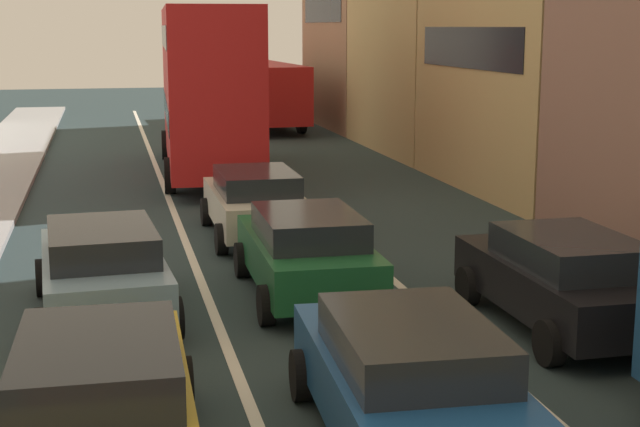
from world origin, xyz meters
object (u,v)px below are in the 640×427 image
(wagon_left_lane_second, at_px, (100,400))
(coupe_centre_lane_fourth, at_px, (256,201))
(sedan_left_lane_third, at_px, (102,268))
(sedan_right_lane_behind_truck, at_px, (564,278))
(hatchback_centre_lane_third, at_px, (307,251))
(sedan_centre_lane_second, at_px, (408,378))
(bus_mid_queue_primary, at_px, (207,83))
(bus_far_queue_secondary, at_px, (258,88))

(wagon_left_lane_second, bearing_deg, coupe_centre_lane_fourth, -16.05)
(sedan_left_lane_third, bearing_deg, sedan_right_lane_behind_truck, -111.32)
(sedan_left_lane_third, bearing_deg, wagon_left_lane_second, 176.09)
(hatchback_centre_lane_third, distance_m, coupe_centre_lane_fourth, 4.72)
(sedan_centre_lane_second, relative_size, sedan_right_lane_behind_truck, 1.02)
(sedan_centre_lane_second, relative_size, coupe_centre_lane_fourth, 1.02)
(sedan_right_lane_behind_truck, bearing_deg, bus_mid_queue_primary, 12.12)
(wagon_left_lane_second, height_order, coupe_centre_lane_fourth, same)
(wagon_left_lane_second, relative_size, sedan_left_lane_third, 0.98)
(sedan_centre_lane_second, height_order, coupe_centre_lane_fourth, same)
(sedan_centre_lane_second, height_order, bus_far_queue_secondary, bus_far_queue_secondary)
(sedan_left_lane_third, distance_m, coupe_centre_lane_fourth, 6.06)
(sedan_left_lane_third, height_order, coupe_centre_lane_fourth, same)
(sedan_right_lane_behind_truck, distance_m, bus_mid_queue_primary, 16.85)
(coupe_centre_lane_fourth, height_order, bus_mid_queue_primary, bus_mid_queue_primary)
(sedan_centre_lane_second, xyz_separation_m, hatchback_centre_lane_third, (0.17, 5.96, 0.00))
(wagon_left_lane_second, bearing_deg, sedan_right_lane_behind_truck, -63.19)
(sedan_right_lane_behind_truck, height_order, bus_far_queue_secondary, bus_far_queue_secondary)
(hatchback_centre_lane_third, distance_m, sedan_left_lane_third, 3.39)
(wagon_left_lane_second, distance_m, hatchback_centre_lane_third, 6.75)
(wagon_left_lane_second, height_order, bus_far_queue_secondary, bus_far_queue_secondary)
(hatchback_centre_lane_third, bearing_deg, sedan_centre_lane_second, 179.21)
(sedan_left_lane_third, xyz_separation_m, sedan_right_lane_behind_truck, (6.77, -2.17, 0.00))
(bus_mid_queue_primary, xyz_separation_m, bus_far_queue_secondary, (3.77, 13.79, -1.07))
(coupe_centre_lane_fourth, relative_size, sedan_right_lane_behind_truck, 1.00)
(sedan_left_lane_third, xyz_separation_m, bus_far_queue_secondary, (6.99, 27.97, 0.96))
(coupe_centre_lane_fourth, bearing_deg, wagon_left_lane_second, 162.94)
(sedan_right_lane_behind_truck, bearing_deg, wagon_left_lane_second, 115.50)
(hatchback_centre_lane_third, bearing_deg, bus_far_queue_secondary, -6.68)
(sedan_left_lane_third, xyz_separation_m, bus_mid_queue_primary, (3.22, 14.18, 2.03))
(sedan_centre_lane_second, bearing_deg, sedan_left_lane_third, 32.49)
(sedan_left_lane_third, relative_size, bus_far_queue_secondary, 0.42)
(coupe_centre_lane_fourth, relative_size, bus_far_queue_secondary, 0.41)
(sedan_centre_lane_second, xyz_separation_m, sedan_right_lane_behind_truck, (3.57, 3.39, 0.00))
(hatchback_centre_lane_third, xyz_separation_m, bus_mid_queue_primary, (-0.15, 13.78, 2.03))
(sedan_centre_lane_second, bearing_deg, bus_far_queue_secondary, -3.88)
(coupe_centre_lane_fourth, height_order, sedan_right_lane_behind_truck, same)
(hatchback_centre_lane_third, bearing_deg, sedan_right_lane_behind_truck, -126.21)
(wagon_left_lane_second, distance_m, coupe_centre_lane_fourth, 11.05)
(wagon_left_lane_second, xyz_separation_m, hatchback_centre_lane_third, (3.39, 5.84, 0.00))
(wagon_left_lane_second, relative_size, coupe_centre_lane_fourth, 1.01)
(bus_far_queue_secondary, bearing_deg, sedan_right_lane_behind_truck, 177.37)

